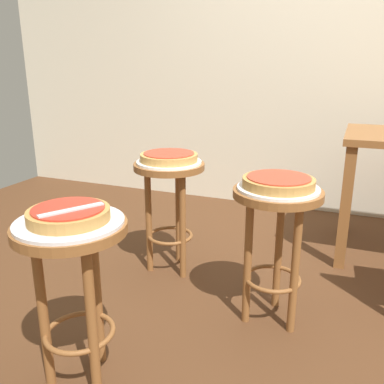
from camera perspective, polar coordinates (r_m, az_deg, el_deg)
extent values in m
plane|color=#4C2D19|center=(2.14, 14.29, -16.19)|extent=(6.00, 6.00, 0.00)
cube|color=beige|center=(3.46, 20.51, 21.84)|extent=(6.00, 0.10, 3.00)
cylinder|color=brown|center=(1.47, -16.45, -4.85)|extent=(0.39, 0.39, 0.03)
cylinder|color=brown|center=(1.69, -12.95, -13.55)|extent=(0.04, 0.04, 0.60)
cylinder|color=brown|center=(1.63, -19.82, -15.43)|extent=(0.04, 0.04, 0.60)
cylinder|color=brown|center=(1.52, -13.60, -17.55)|extent=(0.04, 0.04, 0.60)
torus|color=brown|center=(1.66, -15.21, -18.10)|extent=(0.26, 0.26, 0.02)
cylinder|color=silver|center=(1.46, -16.53, -4.00)|extent=(0.37, 0.37, 0.01)
cylinder|color=#B78442|center=(1.45, -16.61, -3.04)|extent=(0.28, 0.28, 0.04)
cylinder|color=red|center=(1.44, -16.69, -2.18)|extent=(0.24, 0.24, 0.01)
cylinder|color=brown|center=(1.83, 11.74, -0.20)|extent=(0.39, 0.39, 0.03)
cylinder|color=brown|center=(2.05, 11.84, -7.82)|extent=(0.04, 0.04, 0.60)
cylinder|color=brown|center=(1.91, 7.69, -9.56)|extent=(0.04, 0.04, 0.60)
cylinder|color=brown|center=(1.88, 13.98, -10.45)|extent=(0.04, 0.04, 0.60)
torus|color=brown|center=(1.98, 11.02, -11.59)|extent=(0.26, 0.26, 0.02)
cylinder|color=silver|center=(1.82, 11.78, 0.50)|extent=(0.35, 0.35, 0.01)
cylinder|color=#B78442|center=(1.81, 11.83, 1.29)|extent=(0.31, 0.31, 0.04)
cylinder|color=#B23823|center=(1.81, 11.88, 1.99)|extent=(0.27, 0.27, 0.01)
cylinder|color=brown|center=(2.28, -3.17, 3.56)|extent=(0.39, 0.39, 0.03)
cylinder|color=brown|center=(2.47, -1.86, -3.04)|extent=(0.04, 0.04, 0.60)
cylinder|color=brown|center=(2.37, -5.97, -4.10)|extent=(0.04, 0.04, 0.60)
cylinder|color=brown|center=(2.28, -1.29, -4.84)|extent=(0.04, 0.04, 0.60)
torus|color=brown|center=(2.41, -3.01, -5.99)|extent=(0.26, 0.26, 0.02)
cylinder|color=white|center=(2.27, -3.18, 4.14)|extent=(0.36, 0.36, 0.01)
cylinder|color=tan|center=(2.27, -3.19, 4.78)|extent=(0.31, 0.31, 0.04)
cylinder|color=#B23823|center=(2.26, -3.20, 5.35)|extent=(0.28, 0.28, 0.01)
cube|color=brown|center=(2.53, 20.36, -2.17)|extent=(0.06, 0.06, 0.73)
cube|color=brown|center=(3.09, 20.83, 1.18)|extent=(0.06, 0.06, 0.73)
cube|color=silver|center=(1.41, -16.25, -2.36)|extent=(0.13, 0.20, 0.01)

